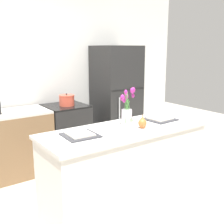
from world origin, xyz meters
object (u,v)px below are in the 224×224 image
at_px(plate_setting_left, 80,135).
at_px(cooking_pot, 67,100).
at_px(stove_range, 66,134).
at_px(refrigerator, 116,99).
at_px(pear_figurine, 142,123).
at_px(flower_vase, 127,112).
at_px(plate_setting_right, 160,119).

height_order(plate_setting_left, cooking_pot, cooking_pot).
height_order(stove_range, refrigerator, refrigerator).
height_order(stove_range, cooking_pot, cooking_pot).
height_order(refrigerator, cooking_pot, refrigerator).
distance_m(stove_range, refrigerator, 1.05).
bearing_deg(cooking_pot, pear_figurine, -89.09).
bearing_deg(pear_figurine, stove_range, 91.02).
bearing_deg(flower_vase, pear_figurine, -53.64).
bearing_deg(cooking_pot, refrigerator, 2.84).
relative_size(refrigerator, cooking_pot, 7.76).
distance_m(stove_range, cooking_pot, 0.54).
distance_m(pear_figurine, cooking_pot, 1.66).
relative_size(pear_figurine, plate_setting_right, 0.45).
bearing_deg(refrigerator, plate_setting_left, -135.07).
distance_m(flower_vase, plate_setting_left, 0.57).
distance_m(pear_figurine, plate_setting_left, 0.66).
xyz_separation_m(plate_setting_left, plate_setting_right, (1.04, 0.00, 0.00)).
bearing_deg(plate_setting_right, pear_figurine, -160.34).
distance_m(refrigerator, flower_vase, 1.88).
bearing_deg(plate_setting_right, refrigerator, 71.23).
bearing_deg(refrigerator, pear_figurine, -118.37).
height_order(pear_figurine, plate_setting_left, pear_figurine).
height_order(flower_vase, plate_setting_right, flower_vase).
xyz_separation_m(refrigerator, pear_figurine, (-0.92, -1.70, 0.11)).
relative_size(stove_range, cooking_pot, 3.94).
relative_size(flower_vase, plate_setting_right, 1.29).
xyz_separation_m(refrigerator, flower_vase, (-1.02, -1.57, 0.20)).
bearing_deg(plate_setting_left, pear_figurine, -12.06).
relative_size(flower_vase, plate_setting_left, 1.29).
height_order(flower_vase, pear_figurine, flower_vase).
height_order(refrigerator, flower_vase, refrigerator).
bearing_deg(refrigerator, stove_range, -179.96).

